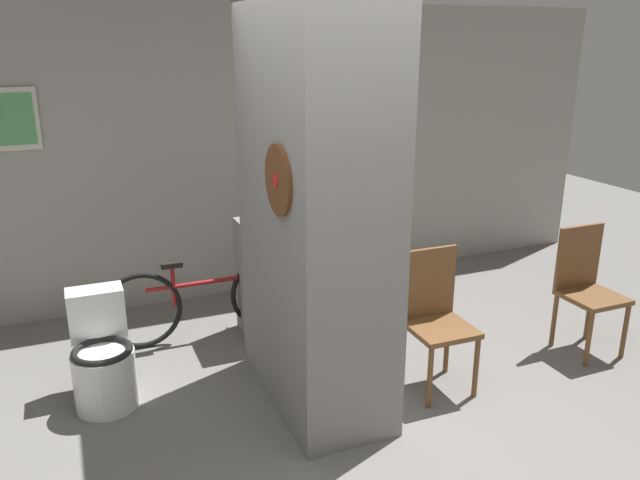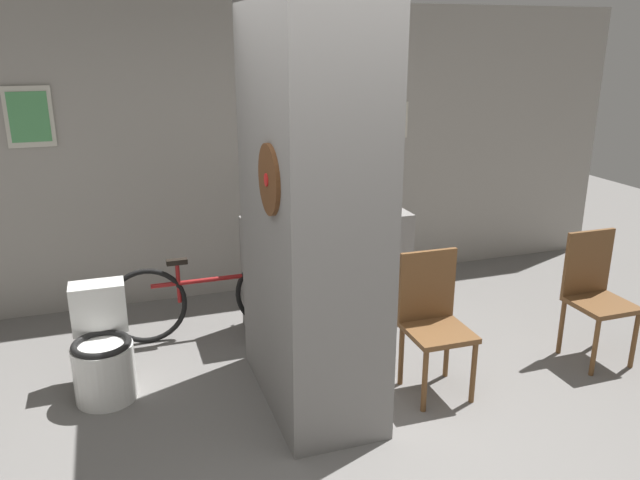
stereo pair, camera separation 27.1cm
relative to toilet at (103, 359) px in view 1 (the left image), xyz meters
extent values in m
plane|color=slate|center=(1.20, -1.10, -0.30)|extent=(14.00, 14.00, 0.00)
cube|color=gray|center=(1.20, 1.53, 1.00)|extent=(8.00, 0.06, 2.60)
cube|color=beige|center=(-0.40, 1.49, 1.40)|extent=(0.36, 0.02, 0.48)
cube|color=#4C9959|center=(-0.40, 1.48, 1.40)|extent=(0.30, 0.01, 0.39)
cube|color=beige|center=(2.70, 1.49, 1.25)|extent=(0.44, 0.02, 0.34)
cube|color=#E0CC4C|center=(2.70, 1.48, 1.25)|extent=(0.36, 0.01, 0.28)
cube|color=beige|center=(1.90, 1.49, 1.55)|extent=(0.28, 0.02, 0.38)
cube|color=#B24C8C|center=(1.90, 1.48, 1.55)|extent=(0.23, 0.01, 0.31)
cube|color=gray|center=(1.30, -0.46, 1.00)|extent=(0.61, 1.27, 2.60)
cylinder|color=#593319|center=(0.99, -0.71, 1.25)|extent=(0.03, 0.40, 0.40)
cylinder|color=red|center=(0.97, -0.71, 1.25)|extent=(0.01, 0.07, 0.07)
cube|color=gray|center=(1.78, 0.56, 0.17)|extent=(1.35, 0.44, 0.94)
cylinder|color=white|center=(0.00, -0.07, -0.11)|extent=(0.40, 0.40, 0.38)
torus|color=black|center=(0.00, -0.07, 0.09)|extent=(0.38, 0.38, 0.04)
cube|color=white|center=(0.00, 0.19, 0.25)|extent=(0.36, 0.20, 0.34)
cylinder|color=brown|center=(1.93, -0.89, -0.09)|extent=(0.04, 0.04, 0.43)
cylinder|color=brown|center=(2.28, -0.89, -0.09)|extent=(0.04, 0.04, 0.43)
cylinder|color=brown|center=(1.93, -0.54, -0.09)|extent=(0.04, 0.04, 0.43)
cylinder|color=brown|center=(2.28, -0.54, -0.09)|extent=(0.04, 0.04, 0.43)
cube|color=brown|center=(2.10, -0.72, 0.15)|extent=(0.41, 0.41, 0.04)
cube|color=brown|center=(2.11, -0.53, 0.41)|extent=(0.41, 0.04, 0.49)
cylinder|color=brown|center=(3.27, -0.87, -0.09)|extent=(0.04, 0.04, 0.43)
cylinder|color=brown|center=(3.63, -0.87, -0.09)|extent=(0.04, 0.04, 0.43)
cylinder|color=brown|center=(3.27, -0.52, -0.09)|extent=(0.04, 0.04, 0.43)
cylinder|color=brown|center=(3.63, -0.52, -0.09)|extent=(0.04, 0.04, 0.43)
cube|color=brown|center=(3.45, -0.69, 0.15)|extent=(0.41, 0.41, 0.04)
cube|color=brown|center=(3.45, -0.51, 0.41)|extent=(0.41, 0.03, 0.49)
torus|color=black|center=(0.33, 0.67, 0.01)|extent=(0.62, 0.04, 0.62)
torus|color=black|center=(1.34, 0.67, 0.01)|extent=(0.62, 0.04, 0.62)
cylinder|color=maroon|center=(0.83, 0.67, 0.17)|extent=(0.92, 0.04, 0.04)
cylinder|color=maroon|center=(0.58, 0.67, 0.17)|extent=(0.03, 0.03, 0.32)
cylinder|color=maroon|center=(1.29, 0.67, 0.17)|extent=(0.03, 0.03, 0.29)
cube|color=black|center=(0.58, 0.67, 0.35)|extent=(0.16, 0.06, 0.04)
cylinder|color=#262626|center=(1.29, 0.67, 0.31)|extent=(0.03, 0.42, 0.03)
cylinder|color=silver|center=(1.72, 0.50, 0.72)|extent=(0.09, 0.09, 0.17)
cylinder|color=silver|center=(1.72, 0.50, 0.84)|extent=(0.03, 0.03, 0.07)
sphere|color=#333333|center=(1.72, 0.50, 0.89)|extent=(0.04, 0.04, 0.04)
camera|label=1|loc=(-0.08, -3.88, 1.98)|focal=35.00mm
camera|label=2|loc=(0.17, -3.98, 1.98)|focal=35.00mm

